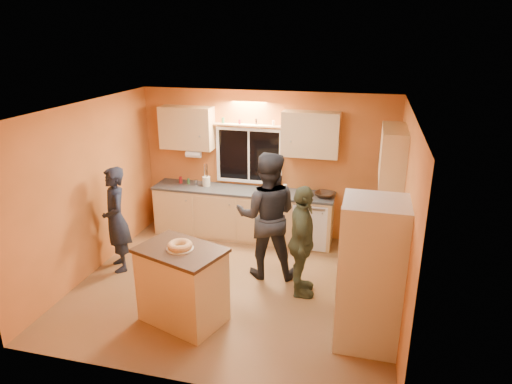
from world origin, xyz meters
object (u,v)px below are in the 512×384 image
(island, at_px, (182,284))
(refrigerator, at_px, (370,274))
(person_right, at_px, (302,242))
(person_left, at_px, (116,220))
(person_center, at_px, (267,216))

(island, bearing_deg, refrigerator, 22.45)
(island, distance_m, person_right, 1.71)
(person_left, relative_size, person_center, 0.85)
(person_left, xyz_separation_m, person_right, (2.87, -0.04, -0.02))
(person_center, bearing_deg, refrigerator, 131.16)
(person_left, height_order, person_right, person_left)
(person_left, bearing_deg, refrigerator, 37.31)
(refrigerator, height_order, person_center, person_center)
(refrigerator, relative_size, person_center, 0.93)
(person_left, xyz_separation_m, person_center, (2.28, 0.38, 0.14))
(island, relative_size, person_left, 0.74)
(island, height_order, person_left, person_left)
(refrigerator, xyz_separation_m, island, (-2.28, -0.14, -0.39))
(person_center, relative_size, person_right, 1.20)
(island, height_order, person_right, person_right)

